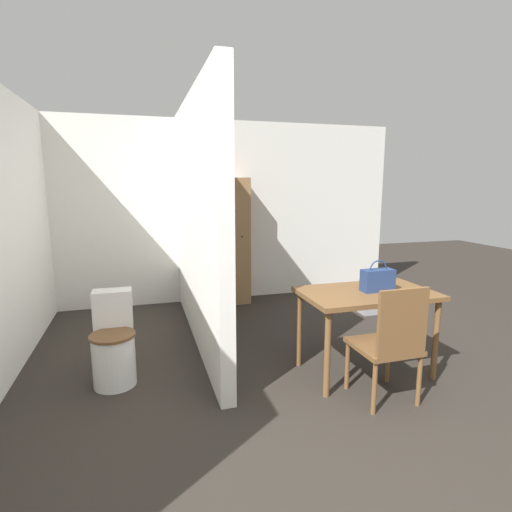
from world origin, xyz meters
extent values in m
cube|color=white|center=(0.00, 4.07, 1.25)|extent=(5.28, 0.12, 2.50)
cube|color=white|center=(-0.48, 2.58, 1.25)|extent=(0.12, 2.86, 2.50)
cube|color=brown|center=(0.79, 1.39, 0.72)|extent=(1.12, 0.69, 0.04)
cylinder|color=brown|center=(0.29, 1.11, 0.35)|extent=(0.05, 0.05, 0.70)
cylinder|color=brown|center=(1.29, 1.11, 0.35)|extent=(0.05, 0.05, 0.70)
cylinder|color=brown|center=(0.29, 1.68, 0.35)|extent=(0.05, 0.05, 0.70)
cylinder|color=brown|center=(1.29, 1.68, 0.35)|extent=(0.05, 0.05, 0.70)
cube|color=brown|center=(0.70, 0.98, 0.42)|extent=(0.45, 0.45, 0.04)
cube|color=brown|center=(0.70, 0.77, 0.68)|extent=(0.40, 0.03, 0.49)
cylinder|color=brown|center=(0.50, 1.17, 0.20)|extent=(0.04, 0.04, 0.40)
cylinder|color=brown|center=(0.89, 1.18, 0.20)|extent=(0.04, 0.04, 0.40)
cylinder|color=brown|center=(0.51, 0.79, 0.20)|extent=(0.04, 0.04, 0.40)
cylinder|color=brown|center=(0.89, 0.79, 0.20)|extent=(0.04, 0.04, 0.40)
cylinder|color=white|center=(-1.31, 1.77, 0.21)|extent=(0.34, 0.34, 0.42)
cylinder|color=brown|center=(-1.31, 1.77, 0.43)|extent=(0.36, 0.36, 0.02)
cube|color=white|center=(-1.31, 2.01, 0.58)|extent=(0.32, 0.18, 0.33)
cube|color=navy|center=(0.88, 1.38, 0.83)|extent=(0.28, 0.12, 0.19)
torus|color=navy|center=(0.88, 1.38, 0.93)|extent=(0.17, 0.01, 0.17)
cube|color=#997047|center=(0.10, 3.81, 0.86)|extent=(0.57, 0.36, 1.72)
sphere|color=black|center=(0.26, 3.62, 0.95)|extent=(0.02, 0.02, 0.02)
cube|color=#9E9EA3|center=(1.79, 2.81, 0.21)|extent=(0.33, 0.19, 0.42)
camera|label=1|loc=(-1.06, -1.51, 1.65)|focal=28.00mm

